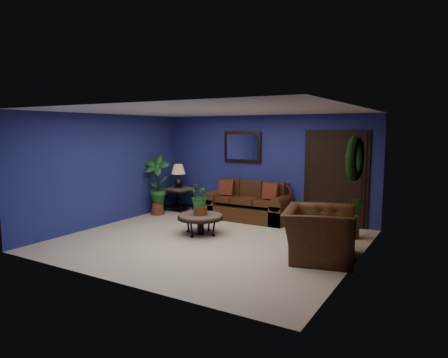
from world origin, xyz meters
The scene contains 18 objects.
floor centered at (0.00, 0.00, 0.00)m, with size 5.50×5.50×0.00m, color beige.
wall_back centered at (0.00, 2.50, 1.25)m, with size 5.50×0.04×2.50m, color navy.
wall_left centered at (-2.75, 0.00, 1.25)m, with size 0.04×5.00×2.50m, color navy.
wall_right_brick centered at (2.75, 0.00, 1.25)m, with size 0.04×5.00×2.50m, color maroon.
ceiling centered at (0.00, 0.00, 2.50)m, with size 5.50×5.00×0.02m, color silver.
crown_molding centered at (2.72, 0.00, 2.43)m, with size 0.03×5.00×0.14m, color white.
wall_mirror centered at (-0.60, 2.46, 1.72)m, with size 1.02×0.06×0.77m, color #3B2613.
closet_door centered at (1.75, 2.47, 1.05)m, with size 1.44×0.06×2.18m, color black.
wreath centered at (2.69, 0.05, 1.70)m, with size 0.72×0.72×0.16m, color black.
sofa centered at (-0.20, 2.08, 0.30)m, with size 2.04×0.88×0.92m.
coffee_table centered at (-0.42, 0.31, 0.35)m, with size 0.95×0.95×0.41m.
end_table centered at (-2.30, 2.05, 0.46)m, with size 0.66×0.66×0.61m.
table_lamp centered at (-2.30, 2.05, 1.00)m, with size 0.37×0.37×0.61m.
side_chair centered at (0.63, 2.12, 0.50)m, with size 0.41×0.41×0.89m.
armchair centered at (2.15, 0.04, 0.42)m, with size 1.29×1.13×0.84m, color #4E2D16.
coffee_plant centered at (-0.42, 0.31, 0.77)m, with size 0.51×0.45×0.67m.
floor_plant centered at (2.35, 1.58, 0.42)m, with size 0.41×0.35×0.82m.
tall_plant centered at (-2.45, 1.35, 0.82)m, with size 0.77×0.63×1.51m.
Camera 1 is at (4.10, -6.38, 2.15)m, focal length 32.00 mm.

